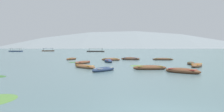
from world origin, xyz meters
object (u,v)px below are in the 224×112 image
rowboat_3 (182,71)px  rowboat_9 (163,59)px  rowboat_6 (130,59)px  rowboat_5 (197,65)px  rowboat_1 (111,59)px  rowboat_11 (150,68)px  rowboat_4 (104,69)px  ferry_2 (96,51)px  rowboat_0 (108,61)px  rowboat_8 (83,63)px  rowboat_12 (71,59)px  rowboat_13 (191,63)px  ferry_1 (16,51)px  rowboat_2 (85,67)px  ferry_0 (48,51)px

rowboat_3 → rowboat_9: size_ratio=0.79×
rowboat_6 → rowboat_5: bearing=-67.5°
rowboat_1 → rowboat_11: rowboat_1 is taller
rowboat_4 → ferry_2: size_ratio=0.28×
rowboat_11 → rowboat_5: bearing=22.4°
rowboat_0 → rowboat_8: (-3.99, -3.11, -0.05)m
rowboat_8 → rowboat_12: bearing=108.1°
rowboat_5 → rowboat_13: bearing=75.6°
rowboat_6 → rowboat_8: rowboat_6 is taller
rowboat_11 → ferry_2: size_ratio=0.35×
rowboat_12 → rowboat_13: size_ratio=1.09×
ferry_1 → rowboat_2: bearing=-63.1°
rowboat_1 → ferry_1: ferry_1 is taller
rowboat_9 → rowboat_2: bearing=-133.2°
rowboat_9 → ferry_2: 86.59m
rowboat_6 → rowboat_4: bearing=-105.8°
rowboat_8 → ferry_0: size_ratio=0.40×
rowboat_1 → ferry_0: (-42.15, 110.69, 0.24)m
rowboat_12 → ferry_0: ferry_0 is taller
rowboat_1 → rowboat_12: 8.43m
rowboat_1 → rowboat_6: rowboat_6 is taller
rowboat_8 → rowboat_12: size_ratio=1.03×
rowboat_12 → rowboat_13: (19.22, -12.62, -0.01)m
rowboat_0 → ferry_1: bearing=120.5°
ferry_0 → rowboat_13: bearing=-66.1°
rowboat_5 → rowboat_8: 16.07m
rowboat_1 → rowboat_4: bearing=-94.7°
rowboat_0 → rowboat_8: bearing=-142.0°
rowboat_6 → rowboat_9: (6.31, -1.08, -0.04)m
rowboat_6 → rowboat_11: bearing=-91.1°
rowboat_2 → rowboat_8: size_ratio=1.02×
rowboat_4 → rowboat_5: rowboat_5 is taller
ferry_0 → ferry_2: bearing=-34.5°
rowboat_13 → rowboat_5: bearing=-104.4°
rowboat_2 → rowboat_3: size_ratio=1.16×
rowboat_3 → rowboat_5: 7.32m
rowboat_2 → rowboat_12: (-4.26, 16.94, 0.01)m
rowboat_11 → rowboat_13: bearing=39.8°
rowboat_6 → rowboat_11: 18.01m
rowboat_2 → rowboat_8: bearing=97.7°
rowboat_5 → ferry_1: bearing=122.7°
rowboat_4 → rowboat_6: size_ratio=0.77×
rowboat_0 → rowboat_2: size_ratio=1.02×
rowboat_2 → rowboat_3: (9.77, -5.18, 0.02)m
rowboat_2 → rowboat_8: rowboat_8 is taller
rowboat_8 → rowboat_11: (8.28, -8.65, 0.02)m
rowboat_1 → ferry_0: size_ratio=0.40×
rowboat_13 → ferry_1: size_ratio=0.41×
rowboat_2 → rowboat_5: 14.07m
rowboat_2 → rowboat_5: size_ratio=1.13×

